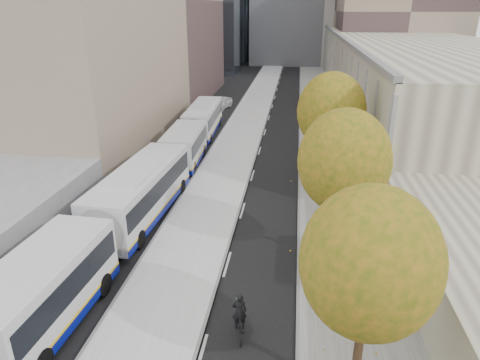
% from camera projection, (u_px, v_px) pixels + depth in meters
% --- Properties ---
extents(bus_platform, '(4.25, 150.00, 0.15)m').
position_uv_depth(bus_platform, '(242.00, 133.00, 42.34)').
color(bus_platform, '#BCBCBC').
rests_on(bus_platform, ground).
extents(sidewalk, '(4.75, 150.00, 0.08)m').
position_uv_depth(sidewalk, '(323.00, 137.00, 41.38)').
color(sidewalk, slate).
rests_on(sidewalk, ground).
extents(building_tan, '(18.00, 92.00, 8.00)m').
position_uv_depth(building_tan, '(392.00, 61.00, 65.16)').
color(building_tan, gray).
rests_on(building_tan, ground).
extents(bus_shelter, '(1.90, 4.40, 2.53)m').
position_uv_depth(bus_shelter, '(392.00, 247.00, 18.30)').
color(bus_shelter, '#383A3F').
rests_on(bus_shelter, sidewalk).
extents(tree_b, '(4.00, 4.00, 6.97)m').
position_uv_depth(tree_b, '(370.00, 263.00, 12.01)').
color(tree_b, black).
rests_on(tree_b, sidewalk).
extents(tree_c, '(4.20, 4.20, 7.28)m').
position_uv_depth(tree_c, '(344.00, 161.00, 19.28)').
color(tree_c, black).
rests_on(tree_c, sidewalk).
extents(tree_d, '(4.40, 4.40, 7.60)m').
position_uv_depth(tree_d, '(331.00, 112.00, 27.46)').
color(tree_d, black).
rests_on(tree_d, sidewalk).
extents(bus_near, '(3.59, 18.40, 3.05)m').
position_uv_depth(bus_near, '(110.00, 223.00, 21.38)').
color(bus_near, silver).
rests_on(bus_near, ground).
extents(bus_far, '(3.17, 16.98, 2.82)m').
position_uv_depth(bus_far, '(196.00, 129.00, 38.49)').
color(bus_far, silver).
rests_on(bus_far, ground).
extents(cyclist, '(0.76, 1.60, 1.97)m').
position_uv_depth(cyclist, '(239.00, 321.00, 16.10)').
color(cyclist, black).
rests_on(cyclist, ground).
extents(distant_car, '(2.54, 4.39, 1.40)m').
position_uv_depth(distant_car, '(221.00, 103.00, 52.86)').
color(distant_car, silver).
rests_on(distant_car, ground).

